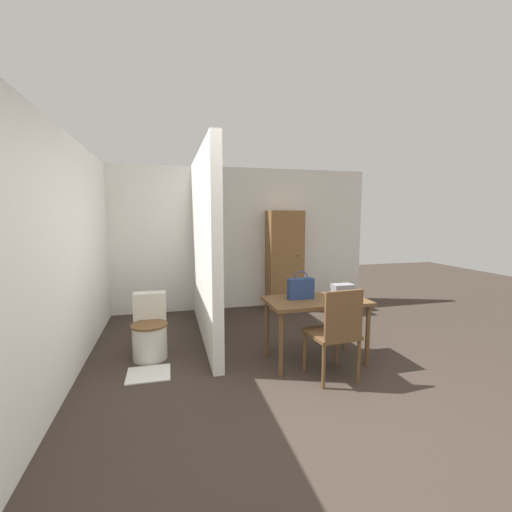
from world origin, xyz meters
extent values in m
plane|color=#382D26|center=(0.00, 0.00, 0.00)|extent=(16.00, 16.00, 0.00)
cube|color=white|center=(0.00, 3.78, 1.25)|extent=(5.11, 0.12, 2.50)
cube|color=white|center=(-2.12, 1.86, 1.25)|extent=(0.12, 4.72, 2.50)
cube|color=white|center=(-0.63, 2.42, 1.25)|extent=(0.12, 2.60, 2.50)
cube|color=brown|center=(0.50, 1.22, 0.71)|extent=(1.13, 0.63, 0.04)
cylinder|color=brown|center=(-0.01, 0.96, 0.34)|extent=(0.05, 0.05, 0.69)
cylinder|color=brown|center=(1.00, 0.96, 0.34)|extent=(0.05, 0.05, 0.69)
cylinder|color=brown|center=(-0.01, 1.47, 0.34)|extent=(0.05, 0.05, 0.69)
cylinder|color=brown|center=(1.00, 1.47, 0.34)|extent=(0.05, 0.05, 0.69)
cube|color=brown|center=(0.49, 0.83, 0.46)|extent=(0.49, 0.49, 0.04)
cube|color=brown|center=(0.51, 0.62, 0.72)|extent=(0.41, 0.06, 0.48)
cylinder|color=brown|center=(0.28, 1.01, 0.22)|extent=(0.04, 0.04, 0.44)
cylinder|color=brown|center=(0.68, 1.04, 0.22)|extent=(0.04, 0.04, 0.44)
cylinder|color=brown|center=(0.31, 0.62, 0.22)|extent=(0.04, 0.04, 0.44)
cylinder|color=brown|center=(0.71, 0.65, 0.22)|extent=(0.04, 0.04, 0.44)
cylinder|color=silver|center=(-1.34, 1.77, 0.20)|extent=(0.39, 0.39, 0.39)
cylinder|color=brown|center=(-1.34, 1.77, 0.40)|extent=(0.41, 0.41, 0.02)
cube|color=silver|center=(-1.34, 2.03, 0.56)|extent=(0.39, 0.18, 0.34)
cube|color=navy|center=(0.33, 1.28, 0.84)|extent=(0.29, 0.10, 0.23)
torus|color=navy|center=(0.33, 1.28, 0.96)|extent=(0.17, 0.01, 0.17)
cube|color=brown|center=(0.92, 3.51, 0.87)|extent=(0.62, 0.38, 1.75)
sphere|color=black|center=(1.09, 3.31, 0.96)|extent=(0.02, 0.02, 0.02)
cube|color=silver|center=(-1.34, 1.35, 0.01)|extent=(0.44, 0.40, 0.01)
cube|color=#9E9EA3|center=(1.74, 2.87, 0.26)|extent=(0.35, 0.22, 0.51)
camera|label=1|loc=(-1.10, -2.26, 1.67)|focal=24.00mm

